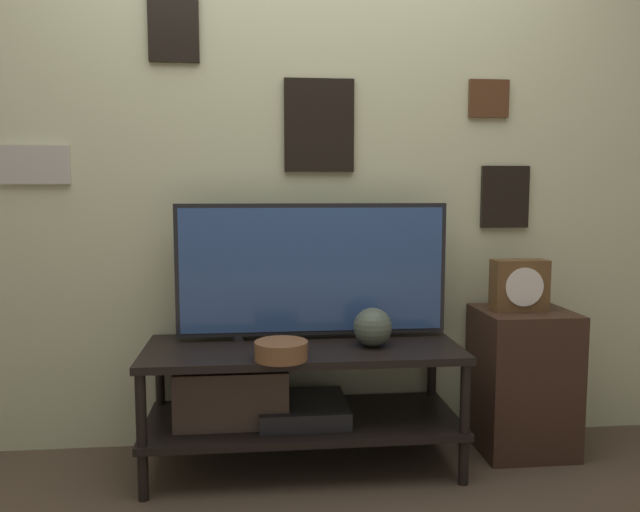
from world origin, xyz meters
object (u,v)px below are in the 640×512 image
(vase_wide_bowl, at_px, (281,350))
(vase_round_glass, at_px, (373,327))
(television, at_px, (312,270))
(mantel_clock, at_px, (519,285))
(candle_jar, at_px, (241,322))

(vase_wide_bowl, bearing_deg, vase_round_glass, 23.01)
(television, height_order, mantel_clock, television)
(vase_round_glass, xyz_separation_m, mantel_clock, (0.66, 0.11, 0.15))
(vase_wide_bowl, bearing_deg, television, 64.88)
(television, bearing_deg, vase_round_glass, -33.47)
(candle_jar, relative_size, mantel_clock, 0.49)
(mantel_clock, bearing_deg, vase_wide_bowl, -165.46)
(television, bearing_deg, vase_wide_bowl, -115.12)
(television, relative_size, vase_round_glass, 7.22)
(vase_wide_bowl, bearing_deg, candle_jar, 111.28)
(vase_wide_bowl, height_order, candle_jar, candle_jar)
(television, distance_m, mantel_clock, 0.90)
(vase_round_glass, bearing_deg, vase_wide_bowl, -156.99)
(vase_wide_bowl, relative_size, mantel_clock, 0.85)
(television, distance_m, candle_jar, 0.40)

